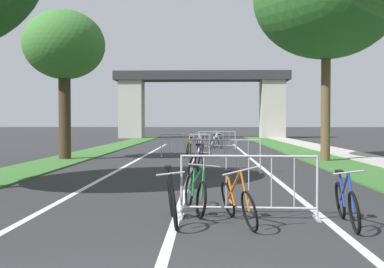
# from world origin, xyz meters

# --- Properties ---
(grass_verge_left) EXTENTS (2.03, 51.64, 0.05)m
(grass_verge_left) POSITION_xyz_m (-5.44, 21.13, 0.03)
(grass_verge_left) COLOR #386B2D
(grass_verge_left) RESTS_ON ground
(grass_verge_right) EXTENTS (2.03, 51.64, 0.05)m
(grass_verge_right) POSITION_xyz_m (5.44, 21.13, 0.03)
(grass_verge_right) COLOR #386B2D
(grass_verge_right) RESTS_ON ground
(sidewalk_path_right) EXTENTS (1.90, 51.64, 0.08)m
(sidewalk_path_right) POSITION_xyz_m (7.41, 21.13, 0.04)
(sidewalk_path_right) COLOR #ADA89E
(sidewalk_path_right) RESTS_ON ground
(lane_stripe_center) EXTENTS (0.14, 29.88, 0.01)m
(lane_stripe_center) POSITION_xyz_m (0.00, 14.94, 0.00)
(lane_stripe_center) COLOR silver
(lane_stripe_center) RESTS_ON ground
(lane_stripe_right_lane) EXTENTS (0.14, 29.88, 0.01)m
(lane_stripe_right_lane) POSITION_xyz_m (2.44, 14.94, 0.00)
(lane_stripe_right_lane) COLOR silver
(lane_stripe_right_lane) RESTS_ON ground
(lane_stripe_left_lane) EXTENTS (0.14, 29.88, 0.01)m
(lane_stripe_left_lane) POSITION_xyz_m (-2.44, 14.94, 0.00)
(lane_stripe_left_lane) COLOR silver
(lane_stripe_left_lane) RESTS_ON ground
(overpass_bridge) EXTENTS (17.47, 2.94, 6.66)m
(overpass_bridge) POSITION_xyz_m (0.00, 42.68, 4.27)
(overpass_bridge) COLOR #2D2D30
(overpass_bridge) RESTS_ON ground
(tree_left_cypress_far) EXTENTS (3.40, 3.40, 6.30)m
(tree_left_cypress_far) POSITION_xyz_m (-5.48, 16.08, 4.77)
(tree_left_cypress_far) COLOR #3D2D1E
(tree_left_cypress_far) RESTS_ON ground
(crowd_barrier_nearest) EXTENTS (2.29, 0.52, 1.05)m
(crowd_barrier_nearest) POSITION_xyz_m (1.19, 4.69, 0.52)
(crowd_barrier_nearest) COLOR #ADADB2
(crowd_barrier_nearest) RESTS_ON ground
(crowd_barrier_second) EXTENTS (2.30, 0.55, 1.05)m
(crowd_barrier_second) POSITION_xyz_m (1.06, 11.36, 0.52)
(crowd_barrier_second) COLOR #ADADB2
(crowd_barrier_second) RESTS_ON ground
(crowd_barrier_third) EXTENTS (2.28, 0.44, 1.05)m
(crowd_barrier_third) POSITION_xyz_m (-0.48, 18.02, 0.52)
(crowd_barrier_third) COLOR #ADADB2
(crowd_barrier_third) RESTS_ON ground
(crowd_barrier_fourth) EXTENTS (2.30, 0.53, 1.05)m
(crowd_barrier_fourth) POSITION_xyz_m (1.13, 24.69, 0.52)
(crowd_barrier_fourth) COLOR #ADADB2
(crowd_barrier_fourth) RESTS_ON ground
(bicycle_purple_0) EXTENTS (0.76, 1.69, 0.97)m
(bicycle_purple_0) POSITION_xyz_m (0.20, 10.94, 0.37)
(bicycle_purple_0) COLOR black
(bicycle_purple_0) RESTS_ON ground
(bicycle_white_1) EXTENTS (0.80, 1.67, 1.02)m
(bicycle_white_1) POSITION_xyz_m (0.91, 24.10, 0.38)
(bicycle_white_1) COLOR black
(bicycle_white_1) RESTS_ON ground
(bicycle_orange_2) EXTENTS (0.56, 1.68, 0.95)m
(bicycle_orange_2) POSITION_xyz_m (0.97, 4.28, 0.36)
(bicycle_orange_2) COLOR black
(bicycle_orange_2) RESTS_ON ground
(bicycle_red_3) EXTENTS (0.49, 1.61, 0.87)m
(bicycle_red_3) POSITION_xyz_m (0.24, 18.49, 0.34)
(bicycle_red_3) COLOR black
(bicycle_red_3) RESTS_ON ground
(bicycle_green_4) EXTENTS (0.67, 1.63, 0.91)m
(bicycle_green_4) POSITION_xyz_m (0.30, 5.18, 0.35)
(bicycle_green_4) COLOR black
(bicycle_green_4) RESTS_ON ground
(bicycle_yellow_5) EXTENTS (0.46, 1.68, 1.01)m
(bicycle_yellow_5) POSITION_xyz_m (-0.30, 17.47, 0.38)
(bicycle_yellow_5) COLOR black
(bicycle_yellow_5) RESTS_ON ground
(bicycle_teal_6) EXTENTS (0.60, 1.62, 0.94)m
(bicycle_teal_6) POSITION_xyz_m (1.26, 25.22, 0.38)
(bicycle_teal_6) COLOR black
(bicycle_teal_6) RESTS_ON ground
(bicycle_silver_7) EXTENTS (0.51, 1.65, 0.97)m
(bicycle_silver_7) POSITION_xyz_m (0.07, 24.20, 0.38)
(bicycle_silver_7) COLOR black
(bicycle_silver_7) RESTS_ON ground
(bicycle_black_8) EXTENTS (0.42, 1.63, 0.89)m
(bicycle_black_8) POSITION_xyz_m (-0.04, 4.32, 0.35)
(bicycle_black_8) COLOR black
(bicycle_black_8) RESTS_ON ground
(bicycle_blue_9) EXTENTS (0.48, 1.64, 0.91)m
(bicycle_blue_9) POSITION_xyz_m (2.64, 4.24, 0.34)
(bicycle_blue_9) COLOR black
(bicycle_blue_9) RESTS_ON ground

